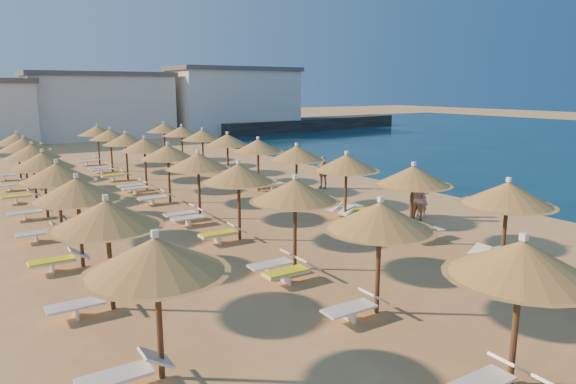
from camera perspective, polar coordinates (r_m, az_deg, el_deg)
ground at (r=18.80m, az=6.96°, el=-5.90°), size 220.00×220.00×0.00m
jetty at (r=70.43m, az=2.74°, el=7.55°), size 30.25×8.93×1.50m
hotel_blocks at (r=61.38m, az=-18.50°, el=9.16°), size 46.05×10.32×8.10m
parasol_row_east at (r=24.67m, az=0.96°, el=4.24°), size 2.82×40.76×3.01m
parasol_row_west at (r=22.32m, az=-9.95°, el=3.30°), size 2.82×40.76×3.01m
parasol_row_inland at (r=22.73m, az=-24.99°, el=2.54°), size 2.82×29.38×3.01m
loungers at (r=23.29m, az=-8.05°, el=-1.64°), size 13.81×39.40×0.66m
beachgoer_b at (r=22.60m, az=14.22°, el=-0.79°), size 0.80×0.98×1.84m
beachgoer_c at (r=28.99m, az=3.91°, el=2.17°), size 0.92×1.14×1.81m
beachgoer_a at (r=23.31m, az=14.66°, el=-0.57°), size 0.59×0.73×1.74m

